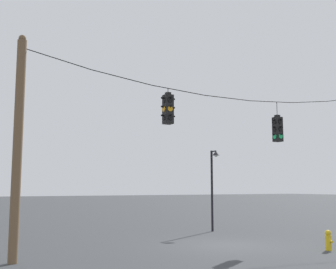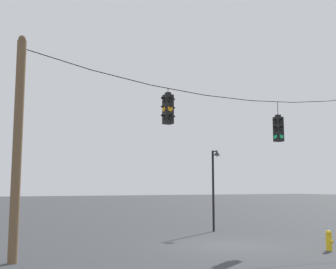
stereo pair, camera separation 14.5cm
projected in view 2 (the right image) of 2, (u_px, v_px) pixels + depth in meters
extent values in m
plane|color=#383A3D|center=(228.00, 246.00, 16.96)|extent=(200.00, 200.00, 0.00)
cylinder|color=brown|center=(17.00, 148.00, 13.46)|extent=(0.30, 0.30, 7.16)
sphere|color=brown|center=(22.00, 39.00, 13.91)|extent=(0.24, 0.24, 0.24)
cylinder|color=black|center=(58.00, 59.00, 14.39)|extent=(2.37, 0.03, 0.46)
cylinder|color=black|center=(122.00, 78.00, 15.41)|extent=(2.37, 0.03, 0.32)
cylinder|color=black|center=(179.00, 90.00, 16.46)|extent=(2.37, 0.03, 0.17)
cylinder|color=black|center=(229.00, 98.00, 17.52)|extent=(2.37, 0.03, 0.03)
cylinder|color=black|center=(273.00, 102.00, 18.60)|extent=(2.37, 0.03, 0.17)
cylinder|color=black|center=(312.00, 102.00, 19.70)|extent=(2.37, 0.03, 0.32)
cube|color=black|center=(168.00, 109.00, 16.14)|extent=(0.34, 0.34, 1.13)
cube|color=black|center=(168.00, 94.00, 16.22)|extent=(0.19, 0.19, 0.10)
cylinder|color=black|center=(168.00, 91.00, 16.23)|extent=(0.02, 0.02, 0.15)
cylinder|color=black|center=(170.00, 100.00, 16.02)|extent=(0.20, 0.03, 0.20)
cylinder|color=black|center=(171.00, 97.00, 15.99)|extent=(0.07, 0.12, 0.07)
cylinder|color=orange|center=(170.00, 109.00, 15.98)|extent=(0.20, 0.03, 0.20)
cylinder|color=black|center=(171.00, 106.00, 15.95)|extent=(0.07, 0.12, 0.07)
cylinder|color=black|center=(170.00, 117.00, 15.93)|extent=(0.20, 0.03, 0.20)
cylinder|color=black|center=(171.00, 115.00, 15.91)|extent=(0.07, 0.12, 0.07)
cylinder|color=black|center=(166.00, 102.00, 16.35)|extent=(0.20, 0.03, 0.20)
cylinder|color=black|center=(165.00, 100.00, 16.40)|extent=(0.07, 0.12, 0.07)
cylinder|color=orange|center=(166.00, 110.00, 16.30)|extent=(0.20, 0.03, 0.20)
cylinder|color=black|center=(165.00, 108.00, 16.35)|extent=(0.07, 0.12, 0.07)
cylinder|color=black|center=(166.00, 119.00, 16.26)|extent=(0.20, 0.03, 0.20)
cylinder|color=black|center=(165.00, 117.00, 16.31)|extent=(0.07, 0.12, 0.07)
cylinder|color=black|center=(164.00, 100.00, 16.10)|extent=(0.03, 0.20, 0.20)
cylinder|color=black|center=(163.00, 98.00, 16.09)|extent=(0.12, 0.07, 0.07)
cylinder|color=orange|center=(164.00, 109.00, 16.06)|extent=(0.03, 0.20, 0.20)
cylinder|color=black|center=(163.00, 107.00, 16.05)|extent=(0.12, 0.07, 0.07)
cylinder|color=black|center=(164.00, 118.00, 16.01)|extent=(0.03, 0.20, 0.20)
cylinder|color=black|center=(163.00, 115.00, 16.00)|extent=(0.12, 0.07, 0.07)
cylinder|color=black|center=(172.00, 101.00, 16.27)|extent=(0.03, 0.20, 0.20)
cylinder|color=black|center=(173.00, 99.00, 16.30)|extent=(0.12, 0.07, 0.07)
cylinder|color=orange|center=(172.00, 110.00, 16.22)|extent=(0.03, 0.20, 0.20)
cylinder|color=black|center=(173.00, 108.00, 16.26)|extent=(0.12, 0.07, 0.07)
cylinder|color=black|center=(172.00, 119.00, 16.18)|extent=(0.03, 0.20, 0.20)
cylinder|color=black|center=(173.00, 116.00, 16.21)|extent=(0.12, 0.07, 0.07)
cube|color=black|center=(278.00, 129.00, 18.58)|extent=(0.34, 0.34, 1.09)
cube|color=black|center=(278.00, 116.00, 18.65)|extent=(0.19, 0.19, 0.10)
cylinder|color=black|center=(278.00, 108.00, 18.69)|extent=(0.02, 0.02, 0.58)
cylinder|color=black|center=(281.00, 121.00, 18.45)|extent=(0.20, 0.03, 0.20)
cylinder|color=black|center=(282.00, 119.00, 18.42)|extent=(0.07, 0.12, 0.07)
cylinder|color=black|center=(281.00, 129.00, 18.41)|extent=(0.20, 0.03, 0.20)
cylinder|color=black|center=(282.00, 127.00, 18.38)|extent=(0.07, 0.12, 0.07)
cylinder|color=#19C666|center=(282.00, 136.00, 18.37)|extent=(0.20, 0.03, 0.20)
cylinder|color=black|center=(282.00, 134.00, 18.34)|extent=(0.07, 0.12, 0.07)
cylinder|color=black|center=(275.00, 123.00, 18.78)|extent=(0.20, 0.03, 0.20)
cylinder|color=black|center=(275.00, 121.00, 18.83)|extent=(0.07, 0.12, 0.07)
cylinder|color=black|center=(276.00, 130.00, 18.74)|extent=(0.20, 0.03, 0.20)
cylinder|color=black|center=(275.00, 128.00, 18.79)|extent=(0.07, 0.12, 0.07)
cylinder|color=#19C666|center=(276.00, 137.00, 18.70)|extent=(0.20, 0.03, 0.20)
cylinder|color=black|center=(275.00, 135.00, 18.75)|extent=(0.07, 0.12, 0.07)
cylinder|color=black|center=(275.00, 122.00, 18.53)|extent=(0.03, 0.20, 0.20)
cylinder|color=black|center=(274.00, 120.00, 18.52)|extent=(0.12, 0.07, 0.07)
cylinder|color=black|center=(275.00, 129.00, 18.49)|extent=(0.03, 0.20, 0.20)
cylinder|color=black|center=(274.00, 127.00, 18.48)|extent=(0.12, 0.07, 0.07)
cylinder|color=#19C666|center=(275.00, 136.00, 18.45)|extent=(0.03, 0.20, 0.20)
cylinder|color=black|center=(275.00, 134.00, 18.44)|extent=(0.12, 0.07, 0.07)
cylinder|color=black|center=(281.00, 122.00, 18.70)|extent=(0.03, 0.20, 0.20)
cylinder|color=black|center=(282.00, 120.00, 18.73)|extent=(0.12, 0.07, 0.07)
cylinder|color=black|center=(282.00, 130.00, 18.66)|extent=(0.03, 0.20, 0.20)
cylinder|color=black|center=(282.00, 128.00, 18.69)|extent=(0.12, 0.07, 0.07)
cylinder|color=#19C666|center=(282.00, 137.00, 18.62)|extent=(0.03, 0.20, 0.20)
cylinder|color=black|center=(283.00, 135.00, 18.65)|extent=(0.12, 0.07, 0.07)
cylinder|color=black|center=(213.00, 191.00, 22.68)|extent=(0.12, 0.12, 4.33)
cylinder|color=black|center=(215.00, 151.00, 22.76)|extent=(0.07, 0.43, 0.07)
cone|color=#232328|center=(217.00, 153.00, 22.55)|extent=(0.39, 0.39, 0.23)
sphere|color=silver|center=(217.00, 155.00, 22.54)|extent=(0.18, 0.18, 0.18)
cylinder|color=gold|center=(329.00, 243.00, 15.65)|extent=(0.22, 0.22, 0.56)
sphere|color=gold|center=(329.00, 233.00, 15.70)|extent=(0.22, 0.22, 0.22)
cylinder|color=gold|center=(332.00, 242.00, 15.54)|extent=(0.09, 0.10, 0.09)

